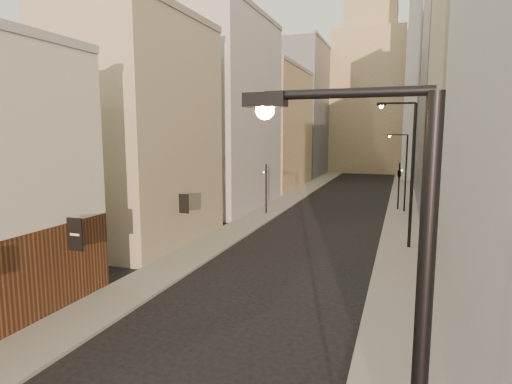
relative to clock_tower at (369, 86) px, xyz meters
name	(u,v)px	position (x,y,z in m)	size (l,w,h in m)	color
sidewalk_left	(301,192)	(-5.50, -37.00, -17.56)	(3.00, 140.00, 0.15)	gray
sidewalk_right	(403,197)	(7.50, -37.00, -17.56)	(3.00, 140.00, 0.15)	gray
left_bldg_beige	(138,134)	(-11.00, -66.00, -9.63)	(8.00, 12.00, 16.00)	tan
left_bldg_grey	(225,114)	(-11.00, -50.00, -7.63)	(8.00, 16.00, 20.00)	#A1A2A7
left_bldg_tan	(273,130)	(-11.00, -32.00, -9.13)	(8.00, 18.00, 17.00)	#977E59
left_bldg_wingrid	(304,112)	(-11.00, -12.00, -5.63)	(8.00, 20.00, 24.00)	gray
right_bldg_beige	(500,102)	(13.00, -62.00, -7.63)	(8.00, 16.00, 20.00)	tan
right_bldg_wingrid	(463,86)	(13.00, -42.00, -4.63)	(8.00, 20.00, 26.00)	gray
highrise	(488,20)	(19.00, -14.00, 8.02)	(21.00, 23.00, 51.20)	gray
clock_tower	(369,86)	(0.00, 0.00, 0.00)	(14.00, 14.00, 44.90)	#977E59
white_tower	(431,69)	(11.00, -14.00, 0.97)	(8.00, 8.00, 41.50)	silver
streetlamp_mid	(409,167)	(7.76, -62.01, -11.85)	(2.63, 0.69, 10.12)	black
streetlamp_far	(404,168)	(7.47, -47.55, -13.11)	(2.07, 0.42, 7.91)	black
traffic_light_left	(266,179)	(-5.32, -53.08, -14.13)	(0.53, 0.40, 5.00)	black
traffic_light_right	(399,174)	(7.05, -46.57, -13.75)	(0.69, 0.69, 5.00)	black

